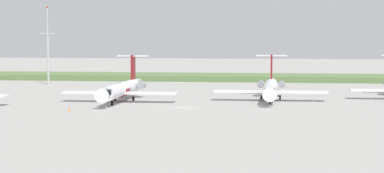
# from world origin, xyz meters

# --- Properties ---
(ground_plane) EXTENTS (500.00, 500.00, 0.00)m
(ground_plane) POSITION_xyz_m (0.00, 30.00, 0.00)
(ground_plane) COLOR #9E9B96
(grass_berm) EXTENTS (320.00, 20.00, 1.63)m
(grass_berm) POSITION_xyz_m (0.00, 79.79, 0.82)
(grass_berm) COLOR #597542
(grass_berm) RESTS_ON ground
(regional_jet_second) EXTENTS (22.81, 31.00, 9.00)m
(regional_jet_second) POSITION_xyz_m (-13.91, 10.23, 2.54)
(regional_jet_second) COLOR white
(regional_jet_second) RESTS_ON ground
(regional_jet_third) EXTENTS (22.81, 31.00, 9.00)m
(regional_jet_third) POSITION_xyz_m (15.56, 16.64, 2.54)
(regional_jet_third) COLOR white
(regional_jet_third) RESTS_ON ground
(antenna_mast) EXTENTS (4.40, 0.50, 21.16)m
(antenna_mast) POSITION_xyz_m (-44.83, 54.62, 8.82)
(antenna_mast) COLOR #B2B2B7
(antenna_mast) RESTS_ON ground
(safety_cone_front_marker) EXTENTS (0.44, 0.44, 0.55)m
(safety_cone_front_marker) POSITION_xyz_m (-18.80, -8.70, 0.28)
(safety_cone_front_marker) COLOR orange
(safety_cone_front_marker) RESTS_ON ground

